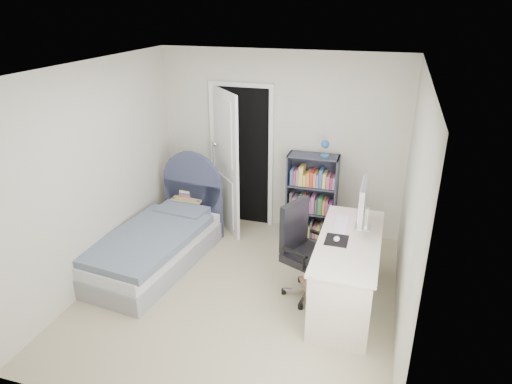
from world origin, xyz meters
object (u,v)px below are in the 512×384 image
(bed, at_px, (158,243))
(floor_lamp, at_px, (215,191))
(desk, at_px, (347,268))
(bookcase, at_px, (311,200))
(nightstand, at_px, (191,202))
(office_chair, at_px, (303,246))

(bed, bearing_deg, floor_lamp, 77.16)
(desk, bearing_deg, floor_lamp, 146.07)
(floor_lamp, xyz_separation_m, bookcase, (1.42, -0.02, 0.04))
(bed, relative_size, bookcase, 1.44)
(nightstand, height_order, office_chair, office_chair)
(office_chair, bearing_deg, bed, 176.44)
(desk, relative_size, office_chair, 1.46)
(floor_lamp, xyz_separation_m, desk, (2.07, -1.39, -0.09))
(floor_lamp, relative_size, desk, 0.79)
(bed, distance_m, nightstand, 0.97)
(desk, distance_m, office_chair, 0.52)
(floor_lamp, relative_size, office_chair, 1.15)
(bookcase, bearing_deg, bed, -144.29)
(nightstand, xyz_separation_m, office_chair, (1.83, -1.08, 0.18))
(nightstand, distance_m, office_chair, 2.14)
(bed, distance_m, floor_lamp, 1.30)
(bed, height_order, floor_lamp, floor_lamp)
(bookcase, relative_size, desk, 0.89)
(bookcase, distance_m, desk, 1.52)
(nightstand, xyz_separation_m, bookcase, (1.68, 0.26, 0.14))
(nightstand, bearing_deg, bed, -91.43)
(office_chair, bearing_deg, bookcase, 96.56)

